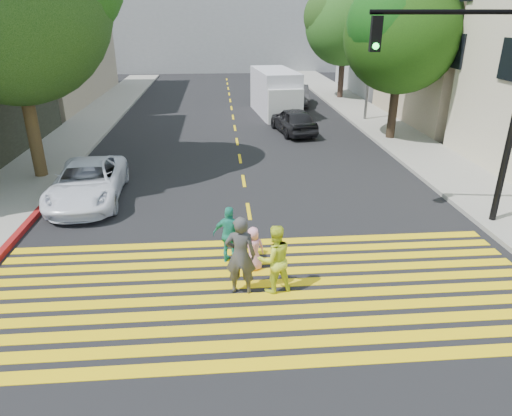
{
  "coord_description": "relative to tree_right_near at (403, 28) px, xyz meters",
  "views": [
    {
      "loc": [
        -0.89,
        -7.89,
        6.08
      ],
      "look_at": [
        0.0,
        3.0,
        1.4
      ],
      "focal_mm": 32.0,
      "sensor_mm": 36.0,
      "label": 1
    }
  ],
  "objects": [
    {
      "name": "ground",
      "position": [
        -7.99,
        -14.71,
        -5.42
      ],
      "size": [
        120.0,
        120.0,
        0.0
      ],
      "primitive_type": "plane",
      "color": "black"
    },
    {
      "name": "sidewalk_left",
      "position": [
        -16.49,
        7.29,
        -5.34
      ],
      "size": [
        3.0,
        40.0,
        0.15
      ],
      "primitive_type": "cube",
      "color": "gray",
      "rests_on": "ground"
    },
    {
      "name": "sidewalk_right",
      "position": [
        0.51,
        0.29,
        -5.34
      ],
      "size": [
        3.0,
        60.0,
        0.15
      ],
      "primitive_type": "cube",
      "color": "gray",
      "rests_on": "ground"
    },
    {
      "name": "curb_red",
      "position": [
        -14.89,
        -8.71,
        -5.34
      ],
      "size": [
        0.2,
        8.0,
        0.16
      ],
      "primitive_type": "cube",
      "color": "maroon",
      "rests_on": "ground"
    },
    {
      "name": "crosswalk",
      "position": [
        -7.99,
        -13.44,
        -5.41
      ],
      "size": [
        13.4,
        5.3,
        0.01
      ],
      "color": "yellow",
      "rests_on": "ground"
    },
    {
      "name": "lane_line",
      "position": [
        -7.99,
        7.79,
        -5.41
      ],
      "size": [
        0.12,
        34.4,
        0.01
      ],
      "color": "yellow",
      "rests_on": "ground"
    },
    {
      "name": "building_left_tan",
      "position": [
        -23.99,
        13.29,
        -0.42
      ],
      "size": [
        12.0,
        16.0,
        10.0
      ],
      "primitive_type": "cube",
      "color": "tan",
      "rests_on": "ground"
    },
    {
      "name": "building_right_tan",
      "position": [
        7.01,
        4.29,
        -0.42
      ],
      "size": [
        10.0,
        10.0,
        10.0
      ],
      "primitive_type": "cube",
      "color": "tan",
      "rests_on": "ground"
    },
    {
      "name": "building_right_grey",
      "position": [
        7.01,
        15.29,
        -0.42
      ],
      "size": [
        10.0,
        10.0,
        10.0
      ],
      "primitive_type": "cube",
      "color": "gray",
      "rests_on": "ground"
    },
    {
      "name": "backdrop_block",
      "position": [
        -7.99,
        33.29,
        0.58
      ],
      "size": [
        30.0,
        8.0,
        12.0
      ],
      "primitive_type": "cube",
      "color": "gray",
      "rests_on": "ground"
    },
    {
      "name": "tree_right_near",
      "position": [
        0.0,
        0.0,
        0.0
      ],
      "size": [
        6.95,
        6.83,
        8.01
      ],
      "rotation": [
        0.0,
        0.0,
        0.29
      ],
      "color": "black",
      "rests_on": "ground"
    },
    {
      "name": "tree_right_far",
      "position": [
        0.5,
        12.28,
        0.2
      ],
      "size": [
        6.94,
        6.54,
        8.31
      ],
      "rotation": [
        0.0,
        0.0,
        -0.15
      ],
      "color": "black",
      "rests_on": "ground"
    },
    {
      "name": "pedestrian_man",
      "position": [
        -8.49,
        -13.45,
        -4.44
      ],
      "size": [
        0.76,
        0.55,
        1.95
      ],
      "primitive_type": "imported",
      "rotation": [
        0.0,
        0.0,
        3.01
      ],
      "color": "#3C3C3C",
      "rests_on": "ground"
    },
    {
      "name": "pedestrian_woman",
      "position": [
        -7.7,
        -13.44,
        -4.57
      ],
      "size": [
        0.95,
        0.82,
        1.69
      ],
      "primitive_type": "imported",
      "rotation": [
        0.0,
        0.0,
        3.39
      ],
      "color": "#D5E731",
      "rests_on": "ground"
    },
    {
      "name": "pedestrian_child",
      "position": [
        -8.11,
        -12.42,
        -4.83
      ],
      "size": [
        0.62,
        0.45,
        1.17
      ],
      "primitive_type": "imported",
      "rotation": [
        0.0,
        0.0,
        3.28
      ],
      "color": "pink",
      "rests_on": "ground"
    },
    {
      "name": "pedestrian_extra",
      "position": [
        -8.69,
        -11.99,
        -4.63
      ],
      "size": [
        0.99,
        0.63,
        1.56
      ],
      "primitive_type": "imported",
      "rotation": [
        0.0,
        0.0,
        2.85
      ],
      "color": "teal",
      "rests_on": "ground"
    },
    {
      "name": "white_sedan",
      "position": [
        -13.49,
        -7.29,
        -4.74
      ],
      "size": [
        2.55,
        5.03,
        1.36
      ],
      "primitive_type": "imported",
      "rotation": [
        0.0,
        0.0,
        0.06
      ],
      "color": "white",
      "rests_on": "ground"
    },
    {
      "name": "dark_car_near",
      "position": [
        -4.84,
        1.8,
        -4.71
      ],
      "size": [
        2.33,
        4.36,
        1.41
      ],
      "primitive_type": "imported",
      "rotation": [
        0.0,
        0.0,
        3.31
      ],
      "color": "black",
      "rests_on": "ground"
    },
    {
      "name": "silver_car",
      "position": [
        -4.78,
        13.39,
        -4.8
      ],
      "size": [
        1.97,
        4.32,
        1.23
      ],
      "primitive_type": "imported",
      "rotation": [
        0.0,
        0.0,
        3.08
      ],
      "color": "gray",
      "rests_on": "ground"
    },
    {
      "name": "dark_car_parked",
      "position": [
        -3.16,
        10.18,
        -4.75
      ],
      "size": [
        1.9,
        4.19,
        1.33
      ],
      "primitive_type": "imported",
      "rotation": [
        0.0,
        0.0,
        -0.12
      ],
      "color": "#2B2B2E",
      "rests_on": "ground"
    },
    {
      "name": "white_van",
      "position": [
        -5.2,
        6.81,
        -4.1
      ],
      "size": [
        2.77,
        6.08,
        2.78
      ],
      "rotation": [
        0.0,
        0.0,
        0.1
      ],
      "color": "silver",
      "rests_on": "ground"
    },
    {
      "name": "traffic_signal",
      "position": [
        -1.66,
        -10.13,
        -1.18
      ],
      "size": [
        4.44,
        0.84,
        6.54
      ],
      "rotation": [
        0.0,
        0.0,
        -0.14
      ],
      "color": "black",
      "rests_on": "ground"
    },
    {
      "name": "street_lamp",
      "position": [
        -0.19,
        4.46,
        -0.3
      ],
      "size": [
        2.02,
        0.44,
        8.91
      ],
      "rotation": [
        0.0,
        0.0,
        0.12
      ],
      "color": "#5C5C5C",
      "rests_on": "ground"
    }
  ]
}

